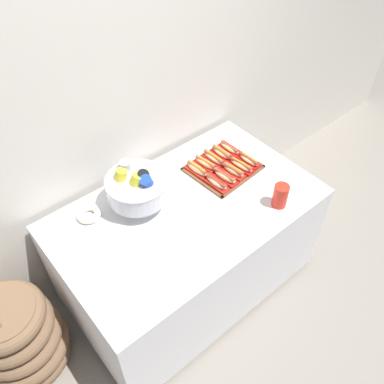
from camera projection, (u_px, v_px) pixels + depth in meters
name	position (u px, v px, depth m)	size (l,w,h in m)	color
ground_plane	(188.00, 281.00, 2.87)	(10.00, 10.00, 0.00)	gray
back_wall	(124.00, 88.00, 2.23)	(6.00, 0.10, 2.60)	silver
buffet_table	(188.00, 246.00, 2.58)	(1.54, 0.92, 0.78)	silver
floor_vase	(18.00, 337.00, 2.29)	(0.52, 0.52, 1.16)	brown
serving_tray	(223.00, 168.00, 2.54)	(0.43, 0.39, 0.01)	brown
hot_dog_0	(216.00, 183.00, 2.41)	(0.07, 0.17, 0.06)	red
hot_dog_1	(225.00, 177.00, 2.44)	(0.08, 0.18, 0.06)	red
hot_dog_2	(233.00, 171.00, 2.48)	(0.08, 0.17, 0.06)	red
hot_dog_3	(241.00, 166.00, 2.52)	(0.08, 0.18, 0.06)	#B21414
hot_dog_4	(249.00, 160.00, 2.56)	(0.07, 0.17, 0.06)	#B21414
hot_dog_5	(197.00, 169.00, 2.49)	(0.08, 0.18, 0.06)	red
hot_dog_6	(206.00, 164.00, 2.53)	(0.08, 0.18, 0.06)	red
hot_dog_7	(214.00, 158.00, 2.56)	(0.07, 0.18, 0.06)	red
hot_dog_8	(222.00, 153.00, 2.60)	(0.07, 0.16, 0.06)	#B21414
hot_dog_9	(230.00, 148.00, 2.64)	(0.07, 0.17, 0.06)	red
punch_bowl	(137.00, 187.00, 2.23)	(0.35, 0.35, 0.26)	silver
cup_stack	(280.00, 196.00, 2.28)	(0.09, 0.09, 0.15)	red
donut	(89.00, 214.00, 2.25)	(0.14, 0.14, 0.04)	silver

